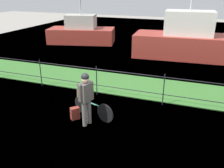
# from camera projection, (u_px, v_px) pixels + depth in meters

# --- Properties ---
(ground_plane) EXTENTS (60.00, 60.00, 0.00)m
(ground_plane) POSITION_uv_depth(u_px,v_px,m) (107.00, 129.00, 7.21)
(ground_plane) COLOR gray
(grass_strip) EXTENTS (27.00, 2.40, 0.03)m
(grass_strip) POSITION_uv_depth(u_px,v_px,m) (138.00, 86.00, 10.30)
(grass_strip) COLOR #38702D
(grass_strip) RESTS_ON ground
(harbor_water) EXTENTS (30.00, 30.00, 0.00)m
(harbor_water) POSITION_uv_depth(u_px,v_px,m) (167.00, 45.00, 17.67)
(harbor_water) COLOR slate
(harbor_water) RESTS_ON ground
(iron_fence) EXTENTS (18.04, 0.04, 1.18)m
(iron_fence) POSITION_uv_depth(u_px,v_px,m) (129.00, 82.00, 8.84)
(iron_fence) COLOR black
(iron_fence) RESTS_ON ground
(bicycle_main) EXTENTS (1.57, 0.54, 0.62)m
(bicycle_main) POSITION_uv_depth(u_px,v_px,m) (93.00, 108.00, 7.77)
(bicycle_main) COLOR black
(bicycle_main) RESTS_ON ground
(wooden_crate) EXTENTS (0.42, 0.37, 0.27)m
(wooden_crate) POSITION_uv_depth(u_px,v_px,m) (84.00, 93.00, 7.82)
(wooden_crate) COLOR olive
(wooden_crate) RESTS_ON bicycle_main
(terrier_dog) EXTENTS (0.32, 0.22, 0.18)m
(terrier_dog) POSITION_uv_depth(u_px,v_px,m) (84.00, 87.00, 7.73)
(terrier_dog) COLOR tan
(terrier_dog) RESTS_ON wooden_crate
(cyclist_person) EXTENTS (0.37, 0.52, 1.68)m
(cyclist_person) POSITION_uv_depth(u_px,v_px,m) (86.00, 95.00, 7.09)
(cyclist_person) COLOR slate
(cyclist_person) RESTS_ON ground
(backpack_on_paving) EXTENTS (0.32, 0.33, 0.40)m
(backpack_on_paving) POSITION_uv_depth(u_px,v_px,m) (75.00, 113.00, 7.69)
(backpack_on_paving) COLOR maroon
(backpack_on_paving) RESTS_ON ground
(moored_boat_near) EXTENTS (6.31, 2.77, 4.32)m
(moored_boat_near) POSITION_uv_depth(u_px,v_px,m) (187.00, 41.00, 14.26)
(moored_boat_near) COLOR #9E3328
(moored_boat_near) RESTS_ON ground
(moored_boat_mid) EXTENTS (5.20, 3.17, 3.68)m
(moored_boat_mid) POSITION_uv_depth(u_px,v_px,m) (81.00, 33.00, 18.14)
(moored_boat_mid) COLOR #9E3328
(moored_boat_mid) RESTS_ON ground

